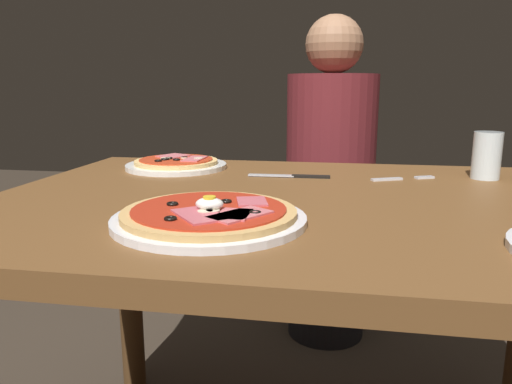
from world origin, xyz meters
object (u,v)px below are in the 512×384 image
at_px(water_glass_near, 486,159).
at_px(diner_person, 329,191).
at_px(fork, 398,179).
at_px(knife, 295,176).
at_px(pizza_foreground, 210,216).
at_px(pizza_across_left, 176,164).
at_px(dining_table, 307,248).

height_order(water_glass_near, diner_person, diner_person).
bearing_deg(fork, knife, -177.64).
bearing_deg(fork, pizza_foreground, -127.71).
distance_m(pizza_across_left, water_glass_near, 0.76).
height_order(pizza_foreground, knife, pizza_foreground).
bearing_deg(pizza_across_left, pizza_foreground, -65.67).
bearing_deg(dining_table, water_glass_near, 33.90).
relative_size(dining_table, water_glass_near, 11.44).
xyz_separation_m(water_glass_near, knife, (-0.44, -0.06, -0.04)).
height_order(water_glass_near, knife, water_glass_near).
bearing_deg(knife, water_glass_near, 7.64).
height_order(pizza_foreground, diner_person, diner_person).
bearing_deg(pizza_foreground, dining_table, 56.90).
xyz_separation_m(dining_table, water_glass_near, (0.40, 0.27, 0.15)).
height_order(pizza_foreground, water_glass_near, water_glass_near).
relative_size(pizza_foreground, water_glass_near, 2.82).
relative_size(knife, diner_person, 0.17).
bearing_deg(water_glass_near, fork, -166.29).
relative_size(pizza_across_left, knife, 1.35).
xyz_separation_m(dining_table, pizza_across_left, (-0.37, 0.28, 0.12)).
xyz_separation_m(pizza_foreground, diner_person, (0.17, 1.05, -0.18)).
height_order(pizza_across_left, knife, pizza_across_left).
height_order(pizza_foreground, pizza_across_left, pizza_foreground).
bearing_deg(dining_table, diner_person, 88.27).
distance_m(dining_table, pizza_across_left, 0.48).
height_order(dining_table, pizza_across_left, pizza_across_left).
xyz_separation_m(pizza_across_left, knife, (0.32, -0.08, -0.01)).
height_order(fork, knife, knife).
xyz_separation_m(dining_table, diner_person, (0.03, 0.84, -0.06)).
bearing_deg(diner_person, water_glass_near, 122.80).
relative_size(dining_table, diner_person, 1.06).
xyz_separation_m(pizza_across_left, fork, (0.56, -0.07, -0.01)).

